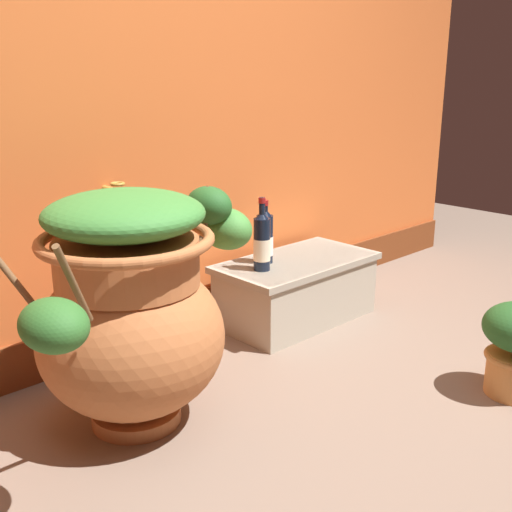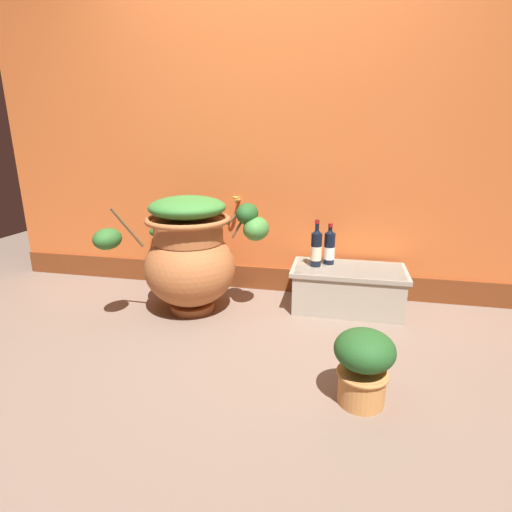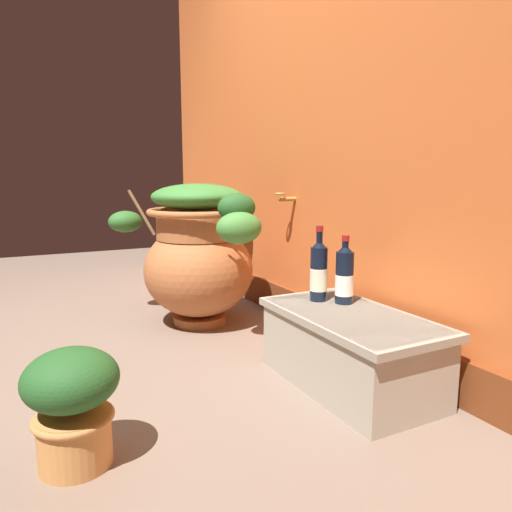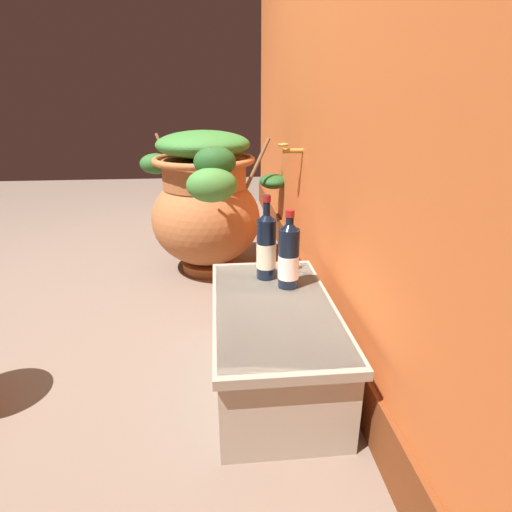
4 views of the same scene
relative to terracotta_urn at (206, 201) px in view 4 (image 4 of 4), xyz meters
name	(u,v)px [view 4 (image 4 of 4)]	position (x,y,z in m)	size (l,w,h in m)	color
ground_plane	(80,313)	(0.48, -0.61, -0.41)	(7.00, 7.00, 0.00)	#7A6656
back_wall	(348,6)	(0.48, 0.59, 0.88)	(4.40, 0.33, 2.60)	#D6662D
terracotta_urn	(206,201)	(0.00, 0.00, 0.00)	(1.04, 0.94, 0.80)	#B26638
stone_ledge	(273,339)	(1.05, 0.24, -0.25)	(0.77, 0.41, 0.30)	#B2A893
wine_bottle_left	(266,246)	(0.82, 0.24, 0.02)	(0.08, 0.08, 0.33)	black
wine_bottle_middle	(289,256)	(0.91, 0.31, 0.01)	(0.08, 0.08, 0.29)	black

